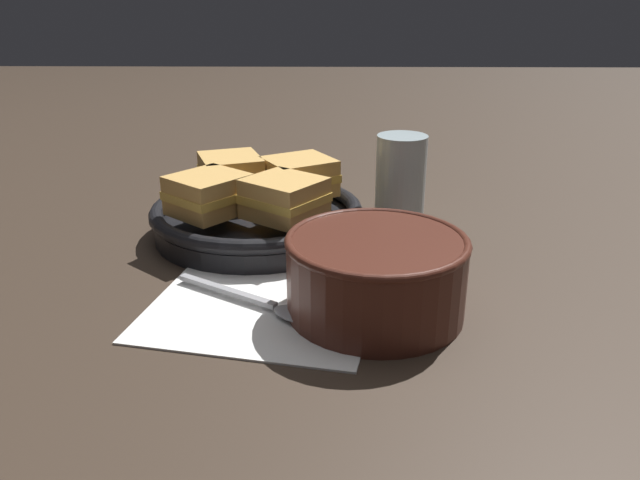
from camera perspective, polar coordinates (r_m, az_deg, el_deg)
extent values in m
plane|color=#382B21|center=(0.63, -0.38, -5.37)|extent=(4.00, 4.00, 0.00)
cube|color=white|center=(0.61, -5.36, -6.08)|extent=(0.25, 0.22, 0.00)
cylinder|color=#4C2319|center=(0.59, 5.13, -3.34)|extent=(0.17, 0.17, 0.08)
cylinder|color=gold|center=(0.58, 5.21, -1.10)|extent=(0.15, 0.15, 0.01)
torus|color=#4C2319|center=(0.57, 5.25, -0.09)|extent=(0.17, 0.17, 0.01)
cube|color=#9E9EA3|center=(0.63, -8.57, -4.69)|extent=(0.11, 0.07, 0.01)
ellipsoid|color=#9E9EA3|center=(0.58, -1.83, -6.89)|extent=(0.06, 0.05, 0.01)
cylinder|color=black|center=(0.79, -5.73, 1.34)|extent=(0.25, 0.25, 0.02)
torus|color=black|center=(0.78, -5.79, 2.79)|extent=(0.26, 0.26, 0.02)
cube|color=black|center=(0.95, -9.05, 5.95)|extent=(0.07, 0.11, 0.01)
cube|color=tan|center=(0.81, -1.90, 4.89)|extent=(0.11, 0.10, 0.02)
cube|color=gold|center=(0.80, -1.91, 5.85)|extent=(0.11, 0.11, 0.01)
cube|color=tan|center=(0.80, -1.92, 6.81)|extent=(0.11, 0.10, 0.02)
cube|color=tan|center=(0.83, -8.10, 5.13)|extent=(0.10, 0.10, 0.02)
cube|color=gold|center=(0.82, -8.15, 6.07)|extent=(0.10, 0.10, 0.01)
cube|color=tan|center=(0.82, -8.21, 7.01)|extent=(0.10, 0.10, 0.02)
cube|color=tan|center=(0.74, -10.09, 3.12)|extent=(0.11, 0.11, 0.02)
cube|color=gold|center=(0.74, -10.16, 4.14)|extent=(0.11, 0.11, 0.01)
cube|color=tan|center=(0.74, -10.23, 5.18)|extent=(0.11, 0.11, 0.02)
cube|color=tan|center=(0.72, -3.25, 2.80)|extent=(0.11, 0.11, 0.02)
cube|color=gold|center=(0.72, -3.27, 3.85)|extent=(0.11, 0.11, 0.01)
cube|color=tan|center=(0.71, -3.30, 4.92)|extent=(0.11, 0.11, 0.02)
cylinder|color=silver|center=(0.78, 7.35, 5.00)|extent=(0.06, 0.06, 0.12)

